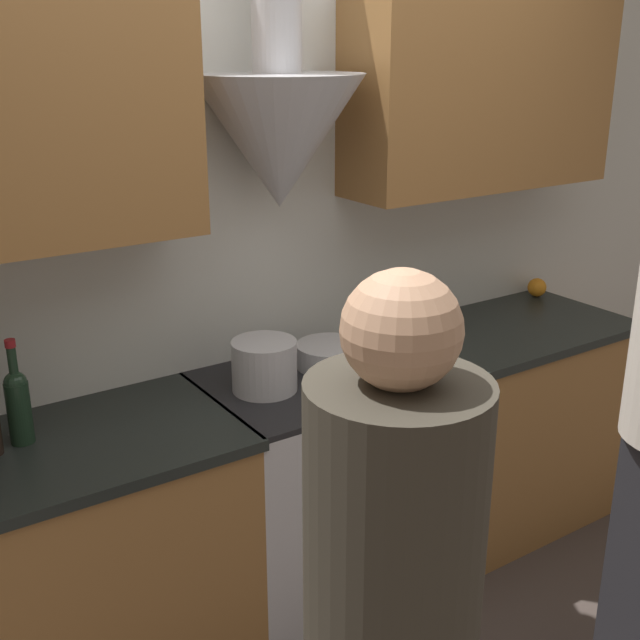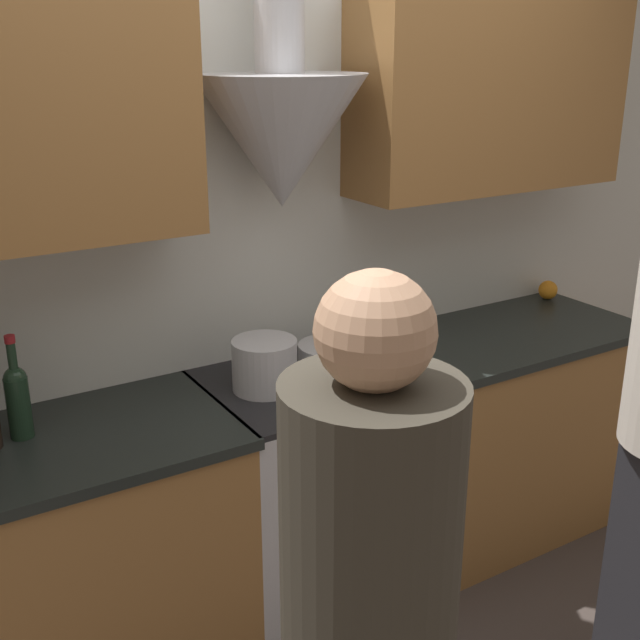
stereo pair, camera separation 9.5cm
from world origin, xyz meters
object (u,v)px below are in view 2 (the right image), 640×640
wine_bottle_7 (18,397)px  person_foreground_left (368,629)px  stove_range (305,491)px  stock_pot (265,365)px  mixing_bowl (333,355)px  orange_fruit (548,290)px

wine_bottle_7 → person_foreground_left: 1.29m
person_foreground_left → wine_bottle_7: bearing=107.7°
person_foreground_left → stove_range: bearing=65.1°
stock_pot → person_foreground_left: 1.22m
wine_bottle_7 → mixing_bowl: bearing=-1.2°
wine_bottle_7 → stove_range: bearing=-4.8°
stove_range → person_foreground_left: (-0.54, -1.15, 0.45)m
orange_fruit → person_foreground_left: person_foreground_left is taller
stove_range → wine_bottle_7: 1.09m
wine_bottle_7 → mixing_bowl: wine_bottle_7 is taller
wine_bottle_7 → stock_pot: bearing=-5.3°
wine_bottle_7 → stock_pot: size_ratio=1.46×
wine_bottle_7 → stock_pot: (0.78, -0.07, -0.04)m
orange_fruit → stock_pot: bearing=-172.4°
stock_pot → person_foreground_left: size_ratio=0.13×
mixing_bowl → person_foreground_left: (-0.69, -1.21, -0.03)m
stock_pot → mixing_bowl: size_ratio=0.88×
stove_range → orange_fruit: (1.41, 0.21, 0.48)m
mixing_bowl → person_foreground_left: size_ratio=0.15×
stock_pot → orange_fruit: (1.56, 0.21, -0.04)m
mixing_bowl → stove_range: bearing=-159.6°
wine_bottle_7 → mixing_bowl: size_ratio=1.29×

